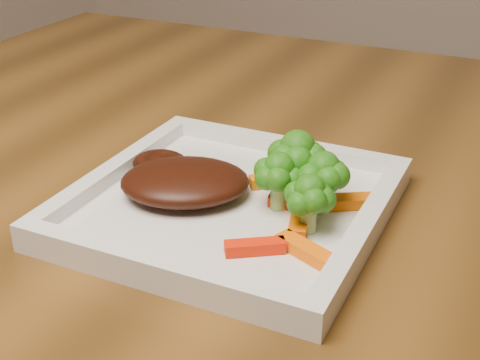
% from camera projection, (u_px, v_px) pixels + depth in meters
% --- Properties ---
extents(plate, '(0.27, 0.27, 0.01)m').
position_uv_depth(plate, '(230.00, 208.00, 0.61)').
color(plate, white).
rests_on(plate, dining_table).
extents(steak, '(0.15, 0.13, 0.03)m').
position_uv_depth(steak, '(185.00, 182.00, 0.61)').
color(steak, '#391308').
rests_on(steak, plate).
extents(broccoli_0, '(0.08, 0.08, 0.07)m').
position_uv_depth(broccoli_0, '(297.00, 161.00, 0.61)').
color(broccoli_0, '#2E7213').
rests_on(broccoli_0, plate).
extents(broccoli_1, '(0.06, 0.06, 0.06)m').
position_uv_depth(broccoli_1, '(323.00, 179.00, 0.58)').
color(broccoli_1, '#105D0F').
rests_on(broccoli_1, plate).
extents(broccoli_2, '(0.06, 0.06, 0.06)m').
position_uv_depth(broccoli_2, '(309.00, 200.00, 0.55)').
color(broccoli_2, '#126E12').
rests_on(broccoli_2, plate).
extents(broccoli_3, '(0.06, 0.06, 0.06)m').
position_uv_depth(broccoli_3, '(279.00, 177.00, 0.59)').
color(broccoli_3, '#136911').
rests_on(broccoli_3, plate).
extents(carrot_0, '(0.05, 0.04, 0.01)m').
position_uv_depth(carrot_0, '(255.00, 247.00, 0.53)').
color(carrot_0, red).
rests_on(carrot_0, plate).
extents(carrot_1, '(0.06, 0.04, 0.01)m').
position_uv_depth(carrot_1, '(306.00, 251.00, 0.53)').
color(carrot_1, '#FF6604').
rests_on(carrot_1, plate).
extents(carrot_3, '(0.06, 0.05, 0.01)m').
position_uv_depth(carrot_3, '(348.00, 202.00, 0.60)').
color(carrot_3, '#CC5503').
rests_on(carrot_3, plate).
extents(carrot_4, '(0.05, 0.04, 0.01)m').
position_uv_depth(carrot_4, '(277.00, 180.00, 0.64)').
color(carrot_4, '#D56E03').
rests_on(carrot_4, plate).
extents(carrot_5, '(0.03, 0.06, 0.01)m').
position_uv_depth(carrot_5, '(299.00, 220.00, 0.57)').
color(carrot_5, '#F05D03').
rests_on(carrot_5, plate).
extents(carrot_6, '(0.05, 0.02, 0.01)m').
position_uv_depth(carrot_6, '(295.00, 203.00, 0.60)').
color(carrot_6, red).
rests_on(carrot_6, plate).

